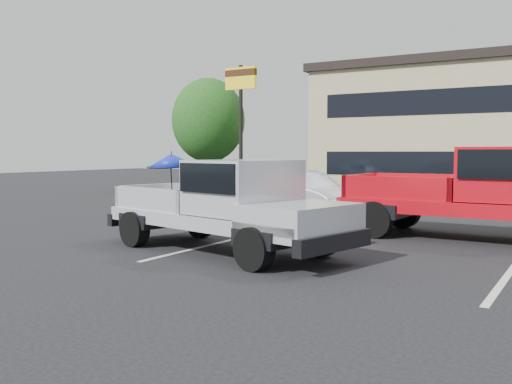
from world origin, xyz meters
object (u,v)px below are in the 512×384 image
motel_sign (241,95)px  blue_suv (244,185)px  silver_pickup (235,201)px  tree_left (208,120)px  silver_sedan (299,195)px  red_pickup (499,190)px

motel_sign → blue_suv: bearing=-55.8°
silver_pickup → blue_suv: 10.97m
tree_left → silver_sedan: (10.54, -10.00, -3.00)m
tree_left → red_pickup: 20.08m
tree_left → silver_sedan: size_ratio=1.35×
silver_sedan → blue_suv: (-4.18, 3.53, -0.01)m
silver_pickup → blue_suv: silver_pickup is taller
motel_sign → blue_suv: motel_sign is taller
silver_pickup → blue_suv: bearing=134.6°
motel_sign → silver_sedan: (6.54, -7.00, -3.92)m
motel_sign → tree_left: bearing=143.1°
motel_sign → silver_sedan: bearing=-46.9°
tree_left → silver_pickup: size_ratio=1.00×
blue_suv → red_pickup: bearing=-13.3°
motel_sign → silver_pickup: size_ratio=1.00×
red_pickup → silver_sedan: 5.96m
red_pickup → silver_sedan: red_pickup is taller
silver_pickup → red_pickup: 6.14m
blue_suv → silver_sedan: bearing=-27.0°
tree_left → red_pickup: (16.31, -11.43, -2.56)m
motel_sign → silver_pickup: (8.03, -12.85, -3.60)m
red_pickup → blue_suv: bearing=155.5°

